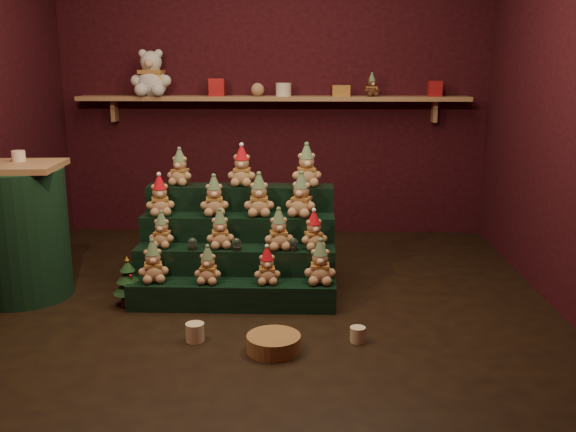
{
  "coord_description": "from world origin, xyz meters",
  "views": [
    {
      "loc": [
        0.33,
        -4.11,
        1.62
      ],
      "look_at": [
        0.19,
        0.25,
        0.57
      ],
      "focal_mm": 40.0,
      "sensor_mm": 36.0,
      "label": 1
    }
  ],
  "objects_px": {
    "snow_globe_a": "(192,244)",
    "mini_christmas_tree": "(128,282)",
    "snow_globe_c": "(293,244)",
    "wicker_basket": "(274,343)",
    "mug_right": "(358,335)",
    "white_bear": "(151,67)",
    "snow_globe_b": "(237,244)",
    "mug_left": "(195,332)",
    "side_table": "(19,232)",
    "brown_bear": "(372,85)",
    "riser_tier_front": "(232,295)"
  },
  "relations": [
    {
      "from": "snow_globe_a",
      "to": "mini_christmas_tree",
      "type": "relative_size",
      "value": 0.24
    },
    {
      "from": "snow_globe_c",
      "to": "wicker_basket",
      "type": "bearing_deg",
      "value": -96.51
    },
    {
      "from": "mug_right",
      "to": "wicker_basket",
      "type": "xyz_separation_m",
      "value": [
        -0.49,
        -0.14,
        0.0
      ]
    },
    {
      "from": "mug_right",
      "to": "white_bear",
      "type": "distance_m",
      "value": 3.34
    },
    {
      "from": "mug_right",
      "to": "wicker_basket",
      "type": "height_order",
      "value": "wicker_basket"
    },
    {
      "from": "snow_globe_b",
      "to": "mug_left",
      "type": "bearing_deg",
      "value": -104.32
    },
    {
      "from": "snow_globe_a",
      "to": "side_table",
      "type": "relative_size",
      "value": 0.09
    },
    {
      "from": "mug_right",
      "to": "mug_left",
      "type": "bearing_deg",
      "value": -178.89
    },
    {
      "from": "mini_christmas_tree",
      "to": "mug_left",
      "type": "height_order",
      "value": "mini_christmas_tree"
    },
    {
      "from": "brown_bear",
      "to": "white_bear",
      "type": "bearing_deg",
      "value": 160.86
    },
    {
      "from": "mug_right",
      "to": "brown_bear",
      "type": "height_order",
      "value": "brown_bear"
    },
    {
      "from": "mug_left",
      "to": "brown_bear",
      "type": "distance_m",
      "value": 3.04
    },
    {
      "from": "mini_christmas_tree",
      "to": "brown_bear",
      "type": "relative_size",
      "value": 1.75
    },
    {
      "from": "mini_christmas_tree",
      "to": "mug_left",
      "type": "relative_size",
      "value": 3.18
    },
    {
      "from": "snow_globe_b",
      "to": "wicker_basket",
      "type": "bearing_deg",
      "value": -70.22
    },
    {
      "from": "riser_tier_front",
      "to": "mug_left",
      "type": "relative_size",
      "value": 12.6
    },
    {
      "from": "riser_tier_front",
      "to": "side_table",
      "type": "bearing_deg",
      "value": 172.82
    },
    {
      "from": "snow_globe_c",
      "to": "white_bear",
      "type": "height_order",
      "value": "white_bear"
    },
    {
      "from": "snow_globe_b",
      "to": "mug_left",
      "type": "distance_m",
      "value": 0.8
    },
    {
      "from": "snow_globe_a",
      "to": "brown_bear",
      "type": "relative_size",
      "value": 0.43
    },
    {
      "from": "snow_globe_b",
      "to": "mug_left",
      "type": "relative_size",
      "value": 0.78
    },
    {
      "from": "riser_tier_front",
      "to": "white_bear",
      "type": "height_order",
      "value": "white_bear"
    },
    {
      "from": "mug_left",
      "to": "brown_bear",
      "type": "bearing_deg",
      "value": 62.88
    },
    {
      "from": "snow_globe_a",
      "to": "snow_globe_c",
      "type": "relative_size",
      "value": 0.96
    },
    {
      "from": "snow_globe_c",
      "to": "mug_left",
      "type": "height_order",
      "value": "snow_globe_c"
    },
    {
      "from": "mini_christmas_tree",
      "to": "wicker_basket",
      "type": "bearing_deg",
      "value": -33.66
    },
    {
      "from": "white_bear",
      "to": "brown_bear",
      "type": "bearing_deg",
      "value": 0.44
    },
    {
      "from": "riser_tier_front",
      "to": "snow_globe_b",
      "type": "bearing_deg",
      "value": 82.64
    },
    {
      "from": "snow_globe_b",
      "to": "brown_bear",
      "type": "relative_size",
      "value": 0.43
    },
    {
      "from": "side_table",
      "to": "snow_globe_b",
      "type": "bearing_deg",
      "value": -4.85
    },
    {
      "from": "side_table",
      "to": "mug_left",
      "type": "bearing_deg",
      "value": -32.27
    },
    {
      "from": "snow_globe_a",
      "to": "snow_globe_b",
      "type": "bearing_deg",
      "value": 0.0
    },
    {
      "from": "riser_tier_front",
      "to": "side_table",
      "type": "distance_m",
      "value": 1.56
    },
    {
      "from": "brown_bear",
      "to": "side_table",
      "type": "bearing_deg",
      "value": -165.95
    },
    {
      "from": "snow_globe_b",
      "to": "snow_globe_c",
      "type": "relative_size",
      "value": 0.96
    },
    {
      "from": "riser_tier_front",
      "to": "snow_globe_c",
      "type": "height_order",
      "value": "snow_globe_c"
    },
    {
      "from": "white_bear",
      "to": "brown_bear",
      "type": "relative_size",
      "value": 2.6
    },
    {
      "from": "brown_bear",
      "to": "mug_right",
      "type": "bearing_deg",
      "value": -115.58
    },
    {
      "from": "mug_right",
      "to": "brown_bear",
      "type": "relative_size",
      "value": 0.46
    },
    {
      "from": "mini_christmas_tree",
      "to": "mug_right",
      "type": "relative_size",
      "value": 3.81
    },
    {
      "from": "mini_christmas_tree",
      "to": "white_bear",
      "type": "xyz_separation_m",
      "value": [
        -0.22,
        1.86,
        1.41
      ]
    },
    {
      "from": "snow_globe_b",
      "to": "mug_right",
      "type": "relative_size",
      "value": 0.93
    },
    {
      "from": "riser_tier_front",
      "to": "mug_right",
      "type": "relative_size",
      "value": 15.12
    },
    {
      "from": "snow_globe_b",
      "to": "snow_globe_a",
      "type": "bearing_deg",
      "value": 180.0
    },
    {
      "from": "mug_left",
      "to": "wicker_basket",
      "type": "bearing_deg",
      "value": -14.67
    },
    {
      "from": "side_table",
      "to": "mug_right",
      "type": "height_order",
      "value": "side_table"
    },
    {
      "from": "snow_globe_b",
      "to": "white_bear",
      "type": "distance_m",
      "value": 2.29
    },
    {
      "from": "brown_bear",
      "to": "riser_tier_front",
      "type": "bearing_deg",
      "value": -139.05
    },
    {
      "from": "riser_tier_front",
      "to": "wicker_basket",
      "type": "relative_size",
      "value": 4.48
    },
    {
      "from": "mug_left",
      "to": "wicker_basket",
      "type": "xyz_separation_m",
      "value": [
        0.48,
        -0.12,
        -0.01
      ]
    }
  ]
}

